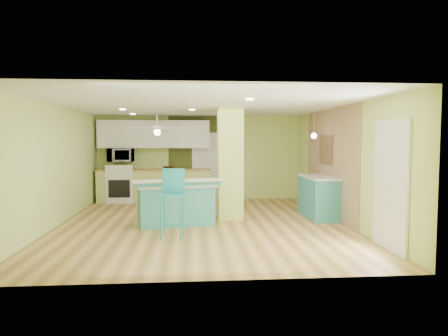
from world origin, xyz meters
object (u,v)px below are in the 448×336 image
(fruit_bowl, at_px, (168,168))
(bar_stool, at_px, (173,192))
(side_counter, at_px, (318,197))
(canister, at_px, (176,180))
(peninsula, at_px, (176,203))

(fruit_bowl, bearing_deg, bar_stool, -85.51)
(bar_stool, relative_size, side_counter, 0.85)
(side_counter, xyz_separation_m, fruit_bowl, (-3.60, 2.65, 0.50))
(bar_stool, height_order, canister, bar_stool)
(side_counter, bearing_deg, bar_stool, -152.78)
(peninsula, height_order, bar_stool, bar_stool)
(bar_stool, height_order, side_counter, bar_stool)
(peninsula, height_order, fruit_bowl, fruit_bowl)
(peninsula, distance_m, canister, 0.49)
(bar_stool, xyz_separation_m, fruit_bowl, (-0.34, 4.33, 0.14))
(side_counter, height_order, fruit_bowl, fruit_bowl)
(canister, bearing_deg, fruit_bowl, 96.40)
(bar_stool, bearing_deg, canister, 94.94)
(side_counter, distance_m, canister, 3.32)
(bar_stool, distance_m, side_counter, 3.68)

